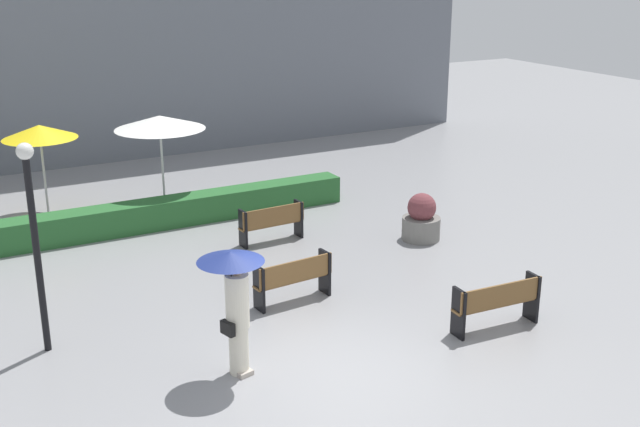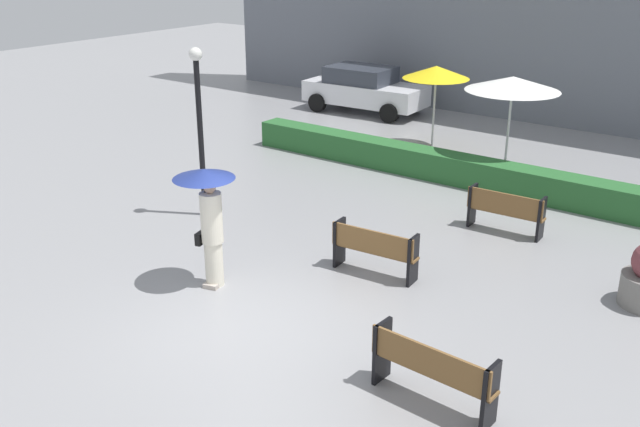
{
  "view_description": "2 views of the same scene",
  "coord_description": "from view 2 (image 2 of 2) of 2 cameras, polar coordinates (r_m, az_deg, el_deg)",
  "views": [
    {
      "loc": [
        -5.82,
        -10.03,
        6.54
      ],
      "look_at": [
        1.46,
        3.23,
        1.57
      ],
      "focal_mm": 44.65,
      "sensor_mm": 36.0,
      "label": 1
    },
    {
      "loc": [
        6.89,
        -7.27,
        5.81
      ],
      "look_at": [
        -0.53,
        2.65,
        0.96
      ],
      "focal_mm": 40.12,
      "sensor_mm": 36.0,
      "label": 2
    }
  ],
  "objects": [
    {
      "name": "bench_mid_center",
      "position": [
        12.96,
        4.34,
        -2.76
      ],
      "size": [
        1.65,
        0.51,
        0.9
      ],
      "color": "brown",
      "rests_on": "ground"
    },
    {
      "name": "patio_umbrella_white",
      "position": [
        18.4,
        15.13,
        9.96
      ],
      "size": [
        2.33,
        2.33,
        2.58
      ],
      "color": "silver",
      "rests_on": "ground"
    },
    {
      "name": "lamp_post",
      "position": [
        15.43,
        -9.61,
        7.79
      ],
      "size": [
        0.28,
        0.28,
        3.67
      ],
      "color": "black",
      "rests_on": "ground"
    },
    {
      "name": "bench_back_row",
      "position": [
        15.24,
        14.57,
        0.33
      ],
      "size": [
        1.62,
        0.43,
        0.89
      ],
      "color": "brown",
      "rests_on": "ground"
    },
    {
      "name": "parked_car",
      "position": [
        25.23,
        3.55,
        9.9
      ],
      "size": [
        4.29,
        2.15,
        1.57
      ],
      "color": "silver",
      "rests_on": "ground"
    },
    {
      "name": "bench_near_right",
      "position": [
        9.62,
        8.91,
        -12.13
      ],
      "size": [
        1.78,
        0.47,
        0.92
      ],
      "color": "brown",
      "rests_on": "ground"
    },
    {
      "name": "patio_umbrella_yellow",
      "position": [
        20.69,
        9.25,
        11.05
      ],
      "size": [
        1.89,
        1.89,
        2.39
      ],
      "color": "silver",
      "rests_on": "ground"
    },
    {
      "name": "pedestrian_with_umbrella",
      "position": [
        12.36,
        -8.88,
        0.34
      ],
      "size": [
        1.07,
        1.07,
        2.14
      ],
      "color": "silver",
      "rests_on": "ground"
    },
    {
      "name": "ground_plane",
      "position": [
        11.58,
        -5.86,
        -8.88
      ],
      "size": [
        60.0,
        60.0,
        0.0
      ],
      "primitive_type": "plane",
      "color": "gray"
    },
    {
      "name": "hedge_strip",
      "position": [
        18.37,
        9.66,
        3.76
      ],
      "size": [
        11.42,
        0.7,
        0.7
      ],
      "primitive_type": "cube",
      "color": "#28602D",
      "rests_on": "ground"
    }
  ]
}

